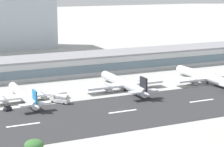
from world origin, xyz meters
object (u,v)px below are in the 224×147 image
Objects in this scene: airliner_black_tail_gate_1 at (125,84)px; service_baggage_tug_0 at (7,108)px; airliner_blue_tail_gate_0 at (24,96)px; terminal_building at (87,63)px; airliner_red_tail_gate_2 at (207,77)px; service_fuel_truck_1 at (60,98)px; palm_tree_1 at (34,147)px.

airliner_black_tail_gate_1 reaches higher than service_baggage_tug_0.
airliner_blue_tail_gate_0 reaches higher than service_baggage_tug_0.
terminal_building is 78.10m from service_baggage_tug_0.
terminal_building is 46.13m from airliner_black_tail_gate_1.
airliner_blue_tail_gate_0 is at bearing 89.68° from airliner_black_tail_gate_1.
airliner_black_tail_gate_1 is at bearing -23.62° from service_baggage_tug_0.
airliner_black_tail_gate_1 is (1.07, -46.08, -2.01)m from terminal_building.
terminal_building reaches higher than airliner_blue_tail_gate_0.
airliner_blue_tail_gate_0 is 0.88× the size of airliner_black_tail_gate_1.
airliner_red_tail_gate_2 is (90.08, -3.74, 0.46)m from airliner_blue_tail_gate_0.
terminal_building is 4.52× the size of airliner_black_tail_gate_1.
airliner_black_tail_gate_1 is 43.29m from airliner_red_tail_gate_2.
service_baggage_tug_0 is 22.08m from service_fuel_truck_1.
airliner_red_tail_gate_2 is at bearing 35.30° from palm_tree_1.
airliner_blue_tail_gate_0 is at bearing -134.64° from terminal_building.
airliner_black_tail_gate_1 is 34.69m from service_fuel_truck_1.
airliner_red_tail_gate_2 is 3.66× the size of palm_tree_1.
service_fuel_truck_1 is (-32.80, -53.50, -3.11)m from terminal_building.
airliner_black_tail_gate_1 is 56.67m from service_baggage_tug_0.
airliner_red_tail_gate_2 is at bearing -94.79° from airliner_blue_tail_gate_0.
terminal_building is at bearing 63.78° from palm_tree_1.
terminal_building is 5.13× the size of airliner_blue_tail_gate_0.
airliner_blue_tail_gate_0 is at bearing 12.32° from service_baggage_tug_0.
airliner_red_tail_gate_2 is (44.16, -50.23, -1.93)m from terminal_building.
service_fuel_truck_1 is (-33.87, -7.42, -1.10)m from airliner_black_tail_gate_1.
airliner_blue_tail_gate_0 is 14.88m from service_fuel_truck_1.
palm_tree_1 is at bearing 121.90° from service_fuel_truck_1.
airliner_blue_tail_gate_0 is 4.94× the size of service_fuel_truck_1.
terminal_building is at bearing 39.46° from airliner_red_tail_gate_2.
palm_tree_1 is at bearing -128.84° from service_baggage_tug_0.
terminal_building is 139.63m from palm_tree_1.
airliner_blue_tail_gate_0 is at bearing 85.76° from airliner_red_tail_gate_2.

